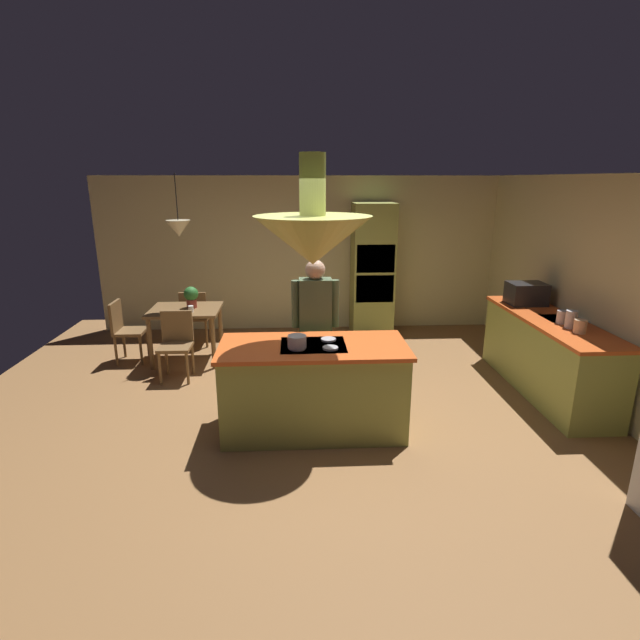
% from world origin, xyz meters
% --- Properties ---
extents(ground, '(8.16, 8.16, 0.00)m').
position_xyz_m(ground, '(0.00, 0.00, 0.00)').
color(ground, olive).
extents(wall_back, '(6.80, 0.10, 2.55)m').
position_xyz_m(wall_back, '(0.00, 3.45, 1.27)').
color(wall_back, beige).
rests_on(wall_back, ground).
extents(wall_right, '(0.10, 7.20, 2.55)m').
position_xyz_m(wall_right, '(3.25, 0.40, 1.27)').
color(wall_right, beige).
rests_on(wall_right, ground).
extents(kitchen_island, '(1.86, 0.88, 0.94)m').
position_xyz_m(kitchen_island, '(0.00, -0.20, 0.46)').
color(kitchen_island, '#A0A84C').
rests_on(kitchen_island, ground).
extents(counter_run_right, '(0.73, 2.31, 0.92)m').
position_xyz_m(counter_run_right, '(2.84, 0.60, 0.47)').
color(counter_run_right, '#A0A84C').
rests_on(counter_run_right, ground).
extents(oven_tower, '(0.66, 0.62, 2.14)m').
position_xyz_m(oven_tower, '(1.10, 3.04, 1.07)').
color(oven_tower, '#A0A84C').
rests_on(oven_tower, ground).
extents(dining_table, '(0.96, 0.81, 0.76)m').
position_xyz_m(dining_table, '(-1.70, 1.90, 0.64)').
color(dining_table, brown).
rests_on(dining_table, ground).
extents(person_at_island, '(0.53, 0.22, 1.65)m').
position_xyz_m(person_at_island, '(0.05, 0.51, 0.95)').
color(person_at_island, tan).
rests_on(person_at_island, ground).
extents(range_hood, '(1.10, 1.10, 1.00)m').
position_xyz_m(range_hood, '(0.00, -0.20, 1.97)').
color(range_hood, '#A0A84C').
extents(pendant_light_over_table, '(0.32, 0.32, 0.82)m').
position_xyz_m(pendant_light_over_table, '(-1.70, 1.90, 1.86)').
color(pendant_light_over_table, beige).
extents(chair_facing_island, '(0.40, 0.40, 0.87)m').
position_xyz_m(chair_facing_island, '(-1.70, 1.28, 0.50)').
color(chair_facing_island, brown).
rests_on(chair_facing_island, ground).
extents(chair_by_back_wall, '(0.40, 0.40, 0.87)m').
position_xyz_m(chair_by_back_wall, '(-1.70, 2.52, 0.50)').
color(chair_by_back_wall, brown).
rests_on(chair_by_back_wall, ground).
extents(chair_at_corner, '(0.40, 0.40, 0.87)m').
position_xyz_m(chair_at_corner, '(-2.56, 1.90, 0.50)').
color(chair_at_corner, brown).
rests_on(chair_at_corner, ground).
extents(potted_plant_on_table, '(0.20, 0.20, 0.30)m').
position_xyz_m(potted_plant_on_table, '(-1.61, 1.95, 0.93)').
color(potted_plant_on_table, '#99382D').
rests_on(potted_plant_on_table, dining_table).
extents(cup_on_table, '(0.07, 0.07, 0.09)m').
position_xyz_m(cup_on_table, '(-1.58, 1.70, 0.81)').
color(cup_on_table, white).
rests_on(cup_on_table, dining_table).
extents(canister_flour, '(0.13, 0.13, 0.15)m').
position_xyz_m(canister_flour, '(2.84, 0.03, 0.99)').
color(canister_flour, '#E0B78C').
rests_on(canister_flour, counter_run_right).
extents(canister_sugar, '(0.12, 0.12, 0.20)m').
position_xyz_m(canister_sugar, '(2.84, 0.21, 1.02)').
color(canister_sugar, silver).
rests_on(canister_sugar, counter_run_right).
extents(canister_tea, '(0.12, 0.12, 0.15)m').
position_xyz_m(canister_tea, '(2.84, 0.39, 0.99)').
color(canister_tea, silver).
rests_on(canister_tea, counter_run_right).
extents(microwave_on_counter, '(0.46, 0.36, 0.28)m').
position_xyz_m(microwave_on_counter, '(2.84, 1.28, 1.06)').
color(microwave_on_counter, '#232326').
rests_on(microwave_on_counter, counter_run_right).
extents(cooking_pot_on_cooktop, '(0.18, 0.18, 0.12)m').
position_xyz_m(cooking_pot_on_cooktop, '(-0.16, -0.33, 1.00)').
color(cooking_pot_on_cooktop, '#B2B2B7').
rests_on(cooking_pot_on_cooktop, kitchen_island).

